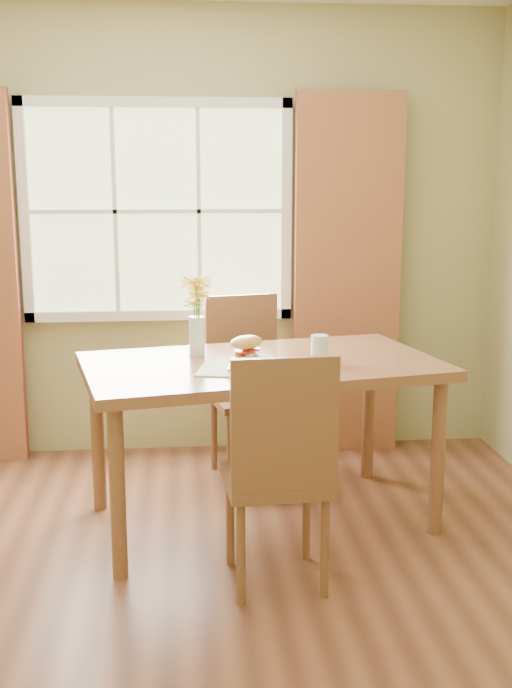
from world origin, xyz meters
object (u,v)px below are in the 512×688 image
at_px(flower_vase, 197,305).
at_px(croissant_sandwich, 246,350).
at_px(chair_near, 280,463).
at_px(water_glass, 320,349).
at_px(chair_far, 246,378).
at_px(dining_table, 262,378).

bearing_deg(flower_vase, croissant_sandwich, -53.11).
distance_m(chair_near, water_glass, 0.81).
height_order(chair_near, chair_far, chair_far).
distance_m(water_glass, flower_vase, 0.65).
bearing_deg(chair_far, flower_vase, -130.34).
relative_size(chair_near, chair_far, 0.99).
bearing_deg(chair_near, dining_table, 86.67).
height_order(croissant_sandwich, flower_vase, flower_vase).
bearing_deg(chair_near, chair_far, 87.21).
height_order(dining_table, croissant_sandwich, croissant_sandwich).
relative_size(chair_near, croissant_sandwich, 4.69).
height_order(chair_near, flower_vase, flower_vase).
xyz_separation_m(chair_far, flower_vase, (-0.29, -0.54, 0.51)).
distance_m(dining_table, chair_near, 0.73).
xyz_separation_m(dining_table, flower_vase, (-0.31, 0.16, 0.34)).
height_order(dining_table, chair_near, chair_near).
bearing_deg(chair_far, chair_near, -101.38).
relative_size(water_glass, flower_vase, 0.32).
bearing_deg(croissant_sandwich, flower_vase, 85.44).
bearing_deg(dining_table, flower_vase, 140.59).
distance_m(chair_far, flower_vase, 0.80).
height_order(chair_far, croissant_sandwich, chair_far).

